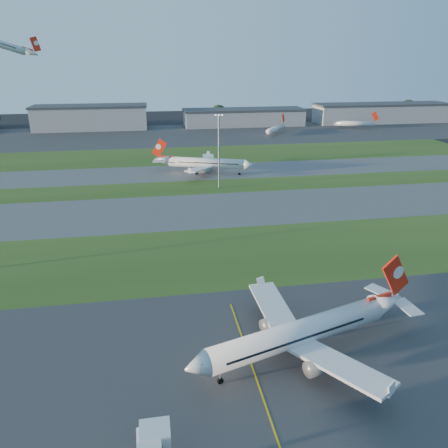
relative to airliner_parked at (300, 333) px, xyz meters
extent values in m
plane|color=black|center=(-12.74, -13.43, -4.17)|extent=(700.00, 700.00, 0.00)
cube|color=#333335|center=(-12.74, -13.43, -4.17)|extent=(300.00, 70.00, 0.01)
cube|color=#2A4617|center=(-12.74, 38.57, -4.17)|extent=(300.00, 34.00, 0.01)
cube|color=#515154|center=(-12.74, 71.57, -4.17)|extent=(300.00, 32.00, 0.01)
cube|color=#2A4617|center=(-12.74, 96.57, -4.17)|extent=(300.00, 18.00, 0.01)
cube|color=#515154|center=(-12.74, 118.57, -4.17)|extent=(300.00, 26.00, 0.01)
cube|color=#2A4617|center=(-12.74, 151.57, -4.17)|extent=(300.00, 40.00, 0.01)
cube|color=#333335|center=(-12.74, 211.57, -4.17)|extent=(400.00, 80.00, 0.01)
cube|color=gold|center=(-7.74, -13.43, -4.17)|extent=(0.25, 60.00, 0.02)
cube|color=silver|center=(-22.24, -16.03, -0.17)|extent=(3.40, 3.00, 3.00)
cylinder|color=silver|center=(-0.35, -0.11, 0.12)|extent=(30.42, 12.87, 3.88)
cube|color=red|center=(18.18, 5.69, 5.33)|extent=(6.43, 2.32, 7.73)
cube|color=silver|center=(3.07, -7.61, -0.39)|extent=(11.91, 15.48, 1.58)
cube|color=silver|center=(-1.82, 8.00, -0.39)|extent=(5.50, 15.57, 1.58)
cylinder|color=slate|center=(0.93, -5.92, -1.52)|extent=(4.80, 3.53, 2.35)
cylinder|color=slate|center=(-2.61, 5.39, -1.52)|extent=(4.80, 3.53, 2.35)
cylinder|color=silver|center=(0.57, 115.87, 0.10)|extent=(29.98, 14.17, 3.87)
cube|color=red|center=(-17.57, 122.55, 5.29)|extent=(6.32, 2.61, 7.70)
cube|color=silver|center=(2.43, 123.86, -0.41)|extent=(6.20, 15.67, 1.57)
cube|color=silver|center=(-3.19, 108.58, -0.41)|extent=(12.36, 15.20, 1.57)
cylinder|color=slate|center=(3.09, 121.23, -1.53)|extent=(4.82, 3.67, 2.34)
cylinder|color=slate|center=(-0.99, 110.16, -1.53)|extent=(4.82, 3.67, 2.34)
cube|color=red|center=(-74.63, 190.43, 51.50)|extent=(6.25, 1.63, 7.37)
cylinder|color=silver|center=(54.20, 204.15, -0.97)|extent=(17.76, 22.99, 3.20)
cube|color=red|center=(61.78, 214.72, 3.83)|extent=(3.26, 4.38, 6.16)
cylinder|color=silver|center=(110.40, 217.14, -0.97)|extent=(25.82, 10.54, 3.20)
cube|color=red|center=(122.85, 213.40, 3.83)|extent=(5.04, 1.77, 6.16)
cylinder|color=gray|center=(2.26, 94.57, 8.33)|extent=(0.60, 0.60, 25.00)
cube|color=gray|center=(2.26, 94.57, 21.23)|extent=(3.20, 0.50, 0.80)
cube|color=#FFF2CC|center=(2.26, 94.57, 21.23)|extent=(2.80, 0.70, 0.35)
cube|color=gray|center=(-57.74, 241.57, 2.83)|extent=(70.00, 22.00, 14.00)
cube|color=#383A3F|center=(-57.74, 241.57, 10.43)|extent=(71.40, 23.00, 1.20)
cube|color=gray|center=(42.26, 241.57, 0.83)|extent=(80.00, 22.00, 10.00)
cube|color=#383A3F|center=(42.26, 241.57, 6.43)|extent=(81.60, 23.00, 1.20)
cube|color=gray|center=(142.26, 241.57, 1.83)|extent=(95.00, 22.00, 12.00)
cube|color=#383A3F|center=(142.26, 241.57, 8.43)|extent=(96.90, 23.00, 1.20)
cylinder|color=black|center=(-32.74, 252.57, -2.37)|extent=(1.00, 1.00, 3.60)
sphere|color=black|center=(-32.74, 252.57, 1.68)|extent=(9.90, 9.90, 9.90)
cylinder|color=black|center=(27.26, 255.57, -2.07)|extent=(1.00, 1.00, 4.20)
sphere|color=black|center=(27.26, 255.57, 2.65)|extent=(11.55, 11.55, 11.55)
cylinder|color=black|center=(102.26, 253.57, -2.27)|extent=(1.00, 1.00, 3.80)
sphere|color=black|center=(102.26, 253.57, 2.00)|extent=(10.45, 10.45, 10.45)
cylinder|color=black|center=(172.26, 257.57, -1.87)|extent=(1.00, 1.00, 4.60)
sphere|color=black|center=(172.26, 257.57, 3.30)|extent=(12.65, 12.65, 12.65)
camera|label=1|loc=(-20.77, -53.49, 39.36)|focal=35.00mm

